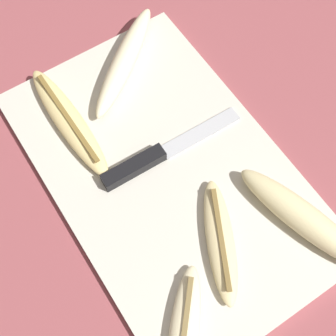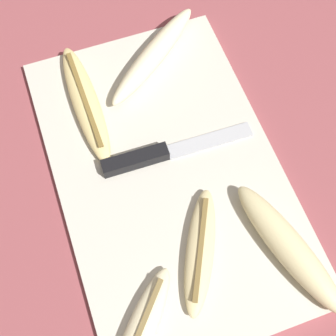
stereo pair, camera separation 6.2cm
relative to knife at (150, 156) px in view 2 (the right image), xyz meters
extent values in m
plane|color=#93474C|center=(0.03, 0.02, -0.02)|extent=(4.00, 4.00, 0.00)
cube|color=beige|center=(0.03, 0.02, -0.01)|extent=(0.47, 0.29, 0.01)
cube|color=black|center=(0.00, -0.02, 0.00)|extent=(0.02, 0.09, 0.02)
cube|color=#B7BABF|center=(0.00, 0.09, -0.01)|extent=(0.02, 0.12, 0.00)
ellipsoid|color=#EDD689|center=(-0.11, -0.06, 0.00)|extent=(0.21, 0.04, 0.02)
cube|color=olive|center=(-0.11, -0.06, 0.01)|extent=(0.16, 0.01, 0.00)
ellipsoid|color=beige|center=(0.21, -0.08, 0.00)|extent=(0.14, 0.13, 0.02)
cube|color=olive|center=(0.21, -0.08, 0.01)|extent=(0.10, 0.09, 0.00)
ellipsoid|color=beige|center=(0.14, 0.01, 0.00)|extent=(0.16, 0.10, 0.02)
cube|color=olive|center=(0.14, 0.01, 0.01)|extent=(0.12, 0.06, 0.00)
ellipsoid|color=beige|center=(-0.15, 0.06, 0.01)|extent=(0.15, 0.18, 0.03)
ellipsoid|color=beige|center=(0.18, 0.12, 0.01)|extent=(0.20, 0.09, 0.03)
camera|label=1|loc=(0.24, -0.13, 0.57)|focal=50.00mm
camera|label=2|loc=(0.27, -0.07, 0.57)|focal=50.00mm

